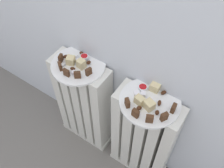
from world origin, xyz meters
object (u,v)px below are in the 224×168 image
Objects in this scene: radiator_left at (84,105)px; fork at (72,60)px; plate_right at (150,102)px; jam_bowl_left at (84,57)px; radiator_right at (142,138)px; plate_left at (78,65)px; jam_bowl_right at (143,88)px.

fork reaches higher than radiator_left.
jam_bowl_left is (-0.40, 0.04, 0.02)m from plate_right.
radiator_right is at bearing -0.23° from fork.
radiator_left is 0.53m from plate_right.
radiator_left is 2.46× the size of plate_left.
plate_right is 0.40m from jam_bowl_left.
jam_bowl_left reaches higher than radiator_right.
jam_bowl_right is at bearing 6.46° from radiator_left.
jam_bowl_right reaches higher than plate_left.
radiator_right is at bearing -6.10° from jam_bowl_left.
plate_left and plate_right have the same top height.
fork is at bearing -138.53° from jam_bowl_left.
jam_bowl_left is 0.34m from jam_bowl_right.
radiator_left is 0.40m from radiator_right.
plate_right is 0.07m from jam_bowl_right.
fork reaches higher than radiator_right.
jam_bowl_right is 0.39× the size of fork.
radiator_right is 0.37m from jam_bowl_right.
jam_bowl_right is at bearing 6.46° from plate_left.
plate_left is at bearing 180.00° from plate_right.
jam_bowl_right is at bearing -0.61° from jam_bowl_left.
plate_left is (-0.40, 0.00, 0.35)m from radiator_right.
radiator_right is at bearing -0.00° from plate_left.
jam_bowl_left is at bearing 81.61° from radiator_left.
radiator_left is 16.30× the size of jam_bowl_left.
radiator_left is at bearing -173.54° from jam_bowl_right.
plate_left is at bearing 104.04° from radiator_left.
plate_right reaches higher than radiator_left.
radiator_left and radiator_right have the same top height.
plate_right is at bearing -6.10° from jam_bowl_left.
jam_bowl_right is (-0.06, 0.04, 0.02)m from plate_right.
plate_left is at bearing 180.00° from radiator_right.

